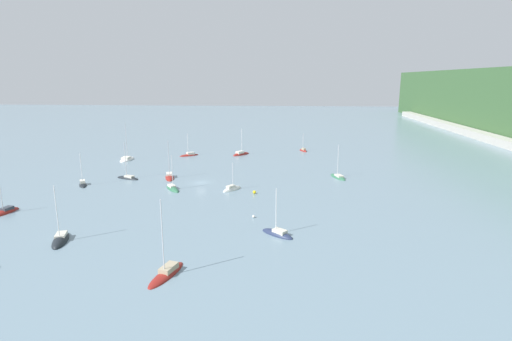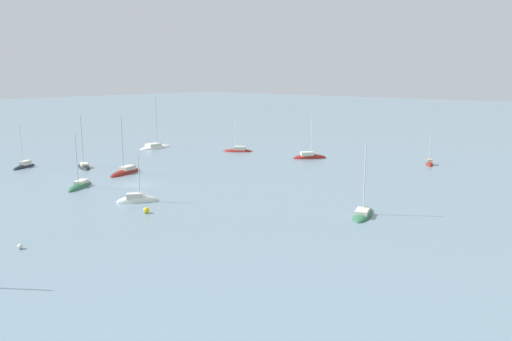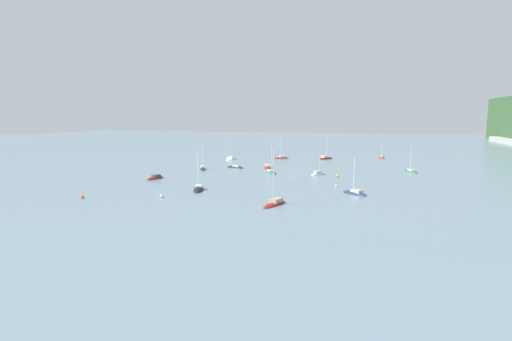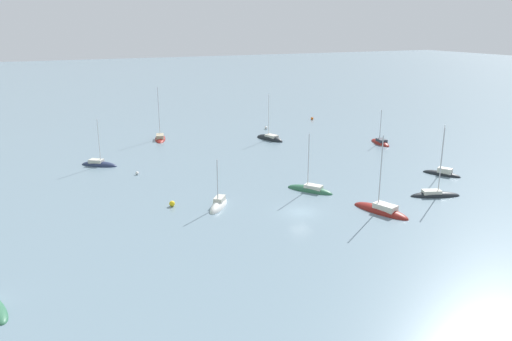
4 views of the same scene
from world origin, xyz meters
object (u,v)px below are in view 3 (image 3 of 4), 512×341
Objects in this scene: sailboat_0 at (235,167)px; sailboat_3 at (271,173)px; sailboat_11 at (319,175)px; mooring_buoy_0 at (337,176)px; sailboat_10 at (275,204)px; mooring_buoy_2 at (162,196)px; sailboat_4 at (198,190)px; mooring_buoy_1 at (82,197)px; sailboat_9 at (231,159)px; sailboat_12 at (155,178)px; mooring_buoy_3 at (336,186)px; sailboat_2 at (326,159)px; sailboat_7 at (411,172)px; sailboat_5 at (203,169)px; sailboat_8 at (382,158)px; sailboat_13 at (355,194)px; sailboat_1 at (281,158)px; sailboat_6 at (268,168)px.

sailboat_0 is 17.34m from sailboat_3.
sailboat_11 is 6.16m from mooring_buoy_0.
sailboat_10 is 24.46m from mooring_buoy_2.
sailboat_4 is at bearing 158.47° from mooring_buoy_2.
sailboat_11 is at bearing 138.14° from mooring_buoy_1.
sailboat_9 is 18.77× the size of mooring_buoy_2.
mooring_buoy_2 is (42.34, -27.38, 0.24)m from sailboat_11.
mooring_buoy_3 is at bearing 101.23° from sailboat_12.
sailboat_12 reaches higher than mooring_buoy_2.
sailboat_2 is at bearing 156.86° from mooring_buoy_1.
sailboat_12 is 10.65× the size of mooring_buoy_1.
sailboat_9 is at bearing 86.75° from sailboat_11.
sailboat_0 is at bearing 75.55° from sailboat_7.
sailboat_10 is at bearing 97.77° from mooring_buoy_1.
sailboat_5 is 37.41m from sailboat_11.
mooring_buoy_2 is at bearing 128.56° from sailboat_8.
sailboat_10 is at bearing 138.13° from sailboat_0.
sailboat_13 is (41.41, -14.97, 0.02)m from sailboat_7.
sailboat_13 is (-15.33, 14.42, -0.05)m from sailboat_10.
sailboat_2 is 1.38× the size of sailboat_8.
sailboat_3 is at bearing 168.98° from sailboat_0.
sailboat_3 is (42.50, 6.41, -0.04)m from sailboat_1.
sailboat_12 is at bearing -88.71° from mooring_buoy_3.
sailboat_1 is 0.83× the size of sailboat_2.
sailboat_2 is 87.33m from sailboat_10.
sailboat_10 is (9.89, 20.55, 0.07)m from sailboat_4.
sailboat_0 is at bearing -108.35° from mooring_buoy_0.
sailboat_9 is at bearing -156.04° from sailboat_6.
sailboat_13 is (60.18, 50.57, -0.02)m from sailboat_9.
mooring_buoy_3 is at bearing 124.48° from mooring_buoy_2.
sailboat_10 is 45.03m from sailboat_12.
sailboat_7 is 12.28× the size of mooring_buoy_0.
sailboat_9 reaches higher than sailboat_4.
sailboat_2 is 0.96× the size of sailboat_4.
sailboat_6 is at bearing 151.94° from sailboat_12.
sailboat_10 is (96.42, -21.55, 0.03)m from sailboat_8.
sailboat_2 is at bearing 137.74° from sailboat_6.
sailboat_7 reaches higher than sailboat_3.
sailboat_9 is 57.23m from mooring_buoy_0.
mooring_buoy_2 is at bearing -171.43° from sailboat_9.
sailboat_12 is at bearing -56.70° from sailboat_6.
sailboat_4 is (41.18, 5.41, -0.03)m from sailboat_0.
mooring_buoy_3 is at bearing 95.71° from sailboat_4.
sailboat_0 is 41.53m from sailboat_4.
sailboat_8 reaches higher than mooring_buoy_0.
sailboat_11 reaches higher than mooring_buoy_2.
sailboat_13 is at bearing 19.66° from sailboat_6.
sailboat_11 is (45.00, 3.15, -0.03)m from sailboat_2.
sailboat_11 is at bearing 125.39° from sailboat_12.
sailboat_4 is 0.81× the size of sailboat_9.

